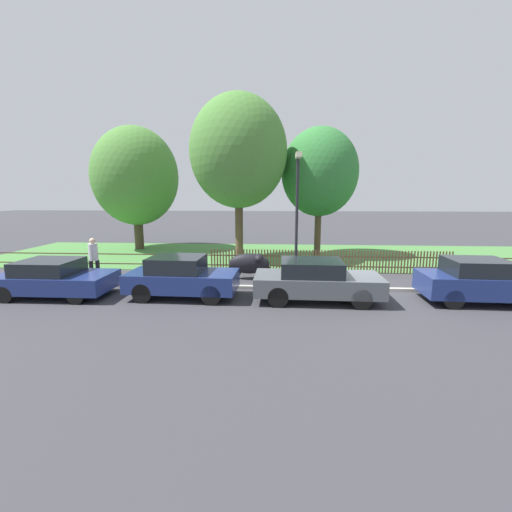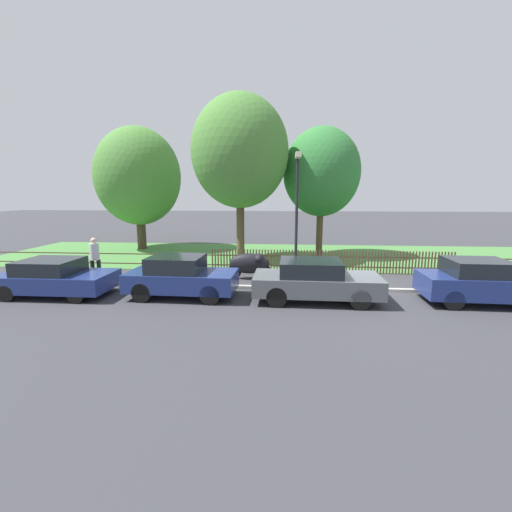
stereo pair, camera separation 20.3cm
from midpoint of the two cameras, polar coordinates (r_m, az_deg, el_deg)
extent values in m
plane|color=#38383D|center=(13.15, 14.29, -5.74)|extent=(120.00, 120.00, 0.00)
cube|color=#B2ADA3|center=(13.23, 14.23, -5.37)|extent=(37.48, 0.20, 0.12)
cube|color=#477F3D|center=(20.27, 10.83, 0.02)|extent=(37.48, 8.76, 0.01)
cube|color=brown|center=(15.98, 12.54, -1.74)|extent=(37.48, 0.03, 0.05)
cube|color=brown|center=(15.89, 12.61, -0.11)|extent=(37.48, 0.03, 0.05)
cube|color=brown|center=(16.06, -6.91, -0.66)|extent=(0.06, 0.03, 1.05)
cube|color=brown|center=(16.03, -6.43, -0.67)|extent=(0.06, 0.03, 1.05)
cube|color=brown|center=(16.01, -5.95, -0.68)|extent=(0.06, 0.03, 1.05)
cube|color=brown|center=(15.98, -5.47, -0.69)|extent=(0.06, 0.03, 1.05)
cube|color=brown|center=(15.96, -4.98, -0.70)|extent=(0.06, 0.03, 1.05)
cube|color=brown|center=(15.94, -4.50, -0.70)|extent=(0.06, 0.03, 1.05)
cube|color=brown|center=(15.92, -4.01, -0.71)|extent=(0.06, 0.03, 1.05)
cube|color=brown|center=(15.90, -3.52, -0.72)|extent=(0.06, 0.03, 1.05)
cube|color=brown|center=(15.88, -3.03, -0.73)|extent=(0.06, 0.03, 1.05)
cube|color=brown|center=(15.86, -2.54, -0.73)|extent=(0.06, 0.03, 1.05)
cube|color=brown|center=(15.85, -2.05, -0.74)|extent=(0.06, 0.03, 1.05)
cube|color=brown|center=(15.83, -1.56, -0.75)|extent=(0.06, 0.03, 1.05)
cube|color=brown|center=(15.82, -1.06, -0.76)|extent=(0.06, 0.03, 1.05)
cube|color=brown|center=(15.80, -0.57, -0.77)|extent=(0.06, 0.03, 1.05)
cube|color=brown|center=(15.79, -0.07, -0.77)|extent=(0.06, 0.03, 1.05)
cube|color=brown|center=(15.78, 0.42, -0.78)|extent=(0.06, 0.03, 1.05)
cube|color=brown|center=(15.77, 0.92, -0.79)|extent=(0.06, 0.03, 1.05)
cube|color=brown|center=(15.77, 1.42, -0.80)|extent=(0.06, 0.03, 1.05)
cube|color=brown|center=(15.76, 1.92, -0.80)|extent=(0.06, 0.03, 1.05)
cube|color=brown|center=(15.75, 2.41, -0.81)|extent=(0.06, 0.03, 1.05)
cube|color=brown|center=(15.75, 2.91, -0.82)|extent=(0.06, 0.03, 1.05)
cube|color=brown|center=(15.75, 3.41, -0.82)|extent=(0.06, 0.03, 1.05)
cube|color=brown|center=(15.75, 3.91, -0.83)|extent=(0.06, 0.03, 1.05)
cube|color=brown|center=(15.74, 4.41, -0.84)|extent=(0.06, 0.03, 1.05)
cube|color=brown|center=(15.75, 4.91, -0.85)|extent=(0.06, 0.03, 1.05)
cube|color=brown|center=(15.75, 5.41, -0.85)|extent=(0.06, 0.03, 1.05)
cube|color=brown|center=(15.75, 5.91, -0.86)|extent=(0.06, 0.03, 1.05)
cube|color=brown|center=(15.75, 6.40, -0.87)|extent=(0.06, 0.03, 1.05)
cube|color=brown|center=(15.76, 6.90, -0.87)|extent=(0.06, 0.03, 1.05)
cube|color=brown|center=(15.77, 7.40, -0.88)|extent=(0.06, 0.03, 1.05)
cube|color=brown|center=(15.77, 7.90, -0.89)|extent=(0.06, 0.03, 1.05)
cube|color=brown|center=(15.78, 8.39, -0.89)|extent=(0.06, 0.03, 1.05)
cube|color=brown|center=(15.79, 8.89, -0.90)|extent=(0.06, 0.03, 1.05)
cube|color=brown|center=(15.80, 9.39, -0.91)|extent=(0.06, 0.03, 1.05)
cube|color=brown|center=(15.82, 9.88, -0.91)|extent=(0.06, 0.03, 1.05)
cube|color=brown|center=(15.83, 10.37, -0.92)|extent=(0.06, 0.03, 1.05)
cube|color=brown|center=(15.84, 10.87, -0.92)|extent=(0.06, 0.03, 1.05)
cube|color=brown|center=(15.86, 11.36, -0.93)|extent=(0.06, 0.03, 1.05)
cube|color=brown|center=(15.88, 11.85, -0.94)|extent=(0.06, 0.03, 1.05)
cube|color=brown|center=(15.90, 12.34, -0.94)|extent=(0.06, 0.03, 1.05)
cube|color=brown|center=(15.92, 12.83, -0.95)|extent=(0.06, 0.03, 1.05)
cube|color=brown|center=(15.94, 13.32, -0.95)|extent=(0.06, 0.03, 1.05)
cube|color=brown|center=(15.96, 13.80, -0.96)|extent=(0.06, 0.03, 1.05)
cube|color=brown|center=(15.98, 14.29, -0.96)|extent=(0.06, 0.03, 1.05)
cube|color=brown|center=(16.00, 14.77, -0.97)|extent=(0.06, 0.03, 1.05)
cube|color=brown|center=(16.03, 15.25, -0.98)|extent=(0.06, 0.03, 1.05)
cube|color=brown|center=(16.06, 15.73, -0.98)|extent=(0.06, 0.03, 1.05)
cube|color=brown|center=(16.08, 16.21, -0.99)|extent=(0.06, 0.03, 1.05)
cube|color=brown|center=(16.11, 16.69, -0.99)|extent=(0.06, 0.03, 1.05)
cube|color=brown|center=(16.14, 17.17, -1.00)|extent=(0.06, 0.03, 1.05)
cube|color=brown|center=(16.17, 17.64, -1.00)|extent=(0.06, 0.03, 1.05)
cube|color=brown|center=(16.20, 18.11, -1.01)|extent=(0.06, 0.03, 1.05)
cube|color=brown|center=(16.24, 18.58, -1.01)|extent=(0.06, 0.03, 1.05)
cube|color=brown|center=(16.27, 19.05, -1.02)|extent=(0.06, 0.03, 1.05)
cube|color=brown|center=(16.31, 19.52, -1.02)|extent=(0.06, 0.03, 1.05)
cube|color=brown|center=(16.34, 19.98, -1.02)|extent=(0.06, 0.03, 1.05)
cube|color=brown|center=(16.38, 20.44, -1.03)|extent=(0.06, 0.03, 1.05)
cube|color=brown|center=(16.42, 20.90, -1.03)|extent=(0.06, 0.03, 1.05)
cube|color=brown|center=(16.46, 21.36, -1.04)|extent=(0.06, 0.03, 1.05)
cube|color=brown|center=(16.50, 21.82, -1.04)|extent=(0.06, 0.03, 1.05)
cube|color=brown|center=(16.54, 22.27, -1.05)|extent=(0.06, 0.03, 1.05)
cube|color=brown|center=(16.58, 22.72, -1.05)|extent=(0.06, 0.03, 1.05)
cube|color=brown|center=(16.63, 23.17, -1.05)|extent=(0.06, 0.03, 1.05)
cube|color=brown|center=(16.67, 23.62, -1.06)|extent=(0.06, 0.03, 1.05)
cube|color=brown|center=(16.72, 24.06, -1.06)|extent=(0.06, 0.03, 1.05)
cube|color=brown|center=(16.76, 24.50, -1.07)|extent=(0.06, 0.03, 1.05)
cube|color=brown|center=(16.81, 24.94, -1.07)|extent=(0.06, 0.03, 1.05)
cube|color=brown|center=(16.86, 25.38, -1.07)|extent=(0.06, 0.03, 1.05)
cube|color=brown|center=(16.91, 25.81, -1.08)|extent=(0.06, 0.03, 1.05)
cube|color=brown|center=(16.96, 26.24, -1.08)|extent=(0.06, 0.03, 1.05)
cube|color=brown|center=(17.01, 26.67, -1.08)|extent=(0.06, 0.03, 1.05)
cube|color=brown|center=(17.06, 27.10, -1.09)|extent=(0.06, 0.03, 1.05)
cube|color=brown|center=(17.12, 27.52, -1.09)|extent=(0.06, 0.03, 1.05)
cube|color=brown|center=(17.17, 27.94, -1.09)|extent=(0.06, 0.03, 1.05)
cube|color=brown|center=(17.23, 28.36, -1.09)|extent=(0.06, 0.03, 1.05)
cube|color=brown|center=(17.28, 28.77, -1.10)|extent=(0.06, 0.03, 1.05)
cube|color=brown|center=(17.34, 29.19, -1.10)|extent=(0.06, 0.03, 1.05)
cube|color=brown|center=(17.40, 29.60, -1.10)|extent=(0.06, 0.03, 1.05)
cube|color=brown|center=(17.45, 30.00, -1.11)|extent=(0.06, 0.03, 1.05)
cube|color=brown|center=(17.51, 30.41, -1.11)|extent=(0.06, 0.03, 1.05)
cube|color=navy|center=(14.02, -29.91, -3.60)|extent=(3.90, 1.88, 0.58)
cube|color=black|center=(14.03, -30.77, -1.45)|extent=(1.88, 1.69, 0.48)
cylinder|color=black|center=(14.17, -23.81, -3.98)|extent=(0.56, 0.14, 0.56)
cylinder|color=black|center=(12.73, -27.47, -5.84)|extent=(0.56, 0.14, 0.56)
cylinder|color=black|center=(15.45, -31.76, -3.53)|extent=(0.56, 0.14, 0.56)
cylinder|color=black|center=(14.14, -35.86, -5.12)|extent=(0.56, 0.14, 0.56)
cube|color=navy|center=(12.20, -11.72, -4.00)|extent=(3.79, 1.79, 0.63)
cube|color=black|center=(12.13, -12.67, -1.29)|extent=(1.84, 1.56, 0.54)
cylinder|color=black|center=(12.69, -5.60, -4.52)|extent=(0.66, 0.16, 0.66)
cylinder|color=black|center=(11.25, -7.21, -6.50)|extent=(0.66, 0.16, 0.66)
cylinder|color=black|center=(13.35, -15.43, -4.10)|extent=(0.66, 0.16, 0.66)
cylinder|color=black|center=(11.99, -18.12, -5.88)|extent=(0.66, 0.16, 0.66)
cube|color=#51565B|center=(11.71, 10.52, -4.60)|extent=(4.23, 1.87, 0.61)
cube|color=black|center=(11.57, 9.58, -1.94)|extent=(2.04, 1.65, 0.50)
cylinder|color=black|center=(12.75, 16.02, -4.79)|extent=(0.66, 0.15, 0.66)
cylinder|color=black|center=(11.19, 17.54, -6.98)|extent=(0.66, 0.15, 0.66)
cylinder|color=black|center=(12.54, 4.21, -4.66)|extent=(0.66, 0.15, 0.66)
cylinder|color=black|center=(10.94, 4.00, -6.90)|extent=(0.66, 0.15, 0.66)
cube|color=navy|center=(13.48, 33.85, -4.11)|extent=(3.82, 1.81, 0.70)
cube|color=black|center=(13.27, 33.39, -1.60)|extent=(1.86, 1.59, 0.51)
cylinder|color=black|center=(14.78, 36.38, -4.46)|extent=(0.63, 0.16, 0.62)
cylinder|color=black|center=(13.75, 27.90, -4.60)|extent=(0.63, 0.16, 0.62)
cylinder|color=black|center=(12.36, 30.53, -6.42)|extent=(0.63, 0.16, 0.62)
cylinder|color=black|center=(14.49, 1.84, -2.70)|extent=(0.61, 0.11, 0.60)
cylinder|color=black|center=(14.58, -3.26, -2.63)|extent=(0.61, 0.11, 0.60)
ellipsoid|color=black|center=(14.44, -0.72, -1.25)|extent=(1.72, 0.64, 0.87)
ellipsoid|color=black|center=(14.38, 0.89, -0.36)|extent=(0.41, 0.76, 0.40)
cylinder|color=#473828|center=(23.63, -18.37, 4.74)|extent=(0.57, 0.57, 2.97)
ellipsoid|color=#4C8438|center=(23.56, -18.82, 12.45)|extent=(5.35, 5.35, 6.15)
cylinder|color=brown|center=(18.49, -2.30, 5.65)|extent=(0.42, 0.42, 4.12)
ellipsoid|color=#4C8438|center=(18.56, -2.38, 16.98)|extent=(5.05, 5.05, 5.81)
cylinder|color=brown|center=(20.27, 10.84, 4.87)|extent=(0.37, 0.37, 3.41)
ellipsoid|color=#337A38|center=(20.22, 11.14, 13.56)|extent=(4.32, 4.32, 4.97)
cylinder|color=black|center=(15.73, -25.22, -2.16)|extent=(0.16, 0.16, 0.87)
cylinder|color=black|center=(15.66, -24.33, -2.14)|extent=(0.16, 0.16, 0.87)
cylinder|color=silver|center=(15.56, -24.99, 0.65)|extent=(0.43, 0.43, 0.69)
sphere|color=beige|center=(15.49, -25.12, 2.34)|extent=(0.24, 0.24, 0.24)
cylinder|color=black|center=(13.02, 7.19, 5.13)|extent=(0.11, 0.11, 4.81)
cube|color=beige|center=(12.69, 7.53, 16.33)|extent=(0.20, 0.76, 0.18)
camera|label=1|loc=(0.10, -89.58, 0.08)|focal=24.00mm
camera|label=2|loc=(0.10, 90.42, -0.08)|focal=24.00mm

